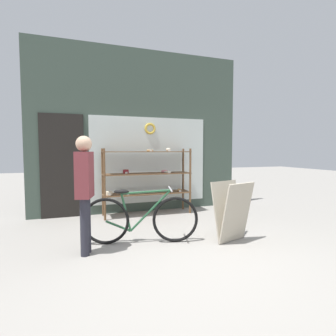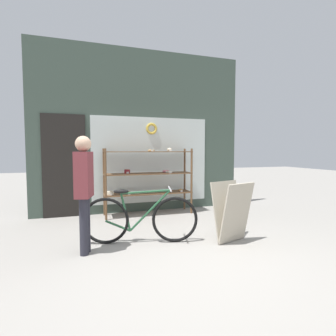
# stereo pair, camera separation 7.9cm
# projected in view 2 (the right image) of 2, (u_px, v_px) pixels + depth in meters

# --- Properties ---
(ground_plane) EXTENTS (30.00, 30.00, 0.00)m
(ground_plane) POSITION_uv_depth(u_px,v_px,m) (192.00, 261.00, 3.24)
(ground_plane) COLOR gray
(storefront_facade) EXTENTS (4.67, 0.13, 3.58)m
(storefront_facade) POSITION_uv_depth(u_px,v_px,m) (140.00, 134.00, 5.81)
(storefront_facade) COLOR #3D4C42
(storefront_facade) RESTS_ON ground_plane
(display_case) EXTENTS (1.86, 0.45, 1.42)m
(display_case) POSITION_uv_depth(u_px,v_px,m) (148.00, 175.00, 5.56)
(display_case) COLOR brown
(display_case) RESTS_ON ground_plane
(bicycle) EXTENTS (1.66, 0.56, 0.81)m
(bicycle) POSITION_uv_depth(u_px,v_px,m) (140.00, 219.00, 3.85)
(bicycle) COLOR black
(bicycle) RESTS_ON ground_plane
(sandwich_board) EXTENTS (0.63, 0.52, 0.89)m
(sandwich_board) POSITION_uv_depth(u_px,v_px,m) (232.00, 212.00, 3.90)
(sandwich_board) COLOR #B2A893
(sandwich_board) RESTS_ON ground_plane
(pedestrian) EXTENTS (0.26, 0.36, 1.55)m
(pedestrian) POSITION_uv_depth(u_px,v_px,m) (84.00, 186.00, 3.42)
(pedestrian) COLOR #282833
(pedestrian) RESTS_ON ground_plane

